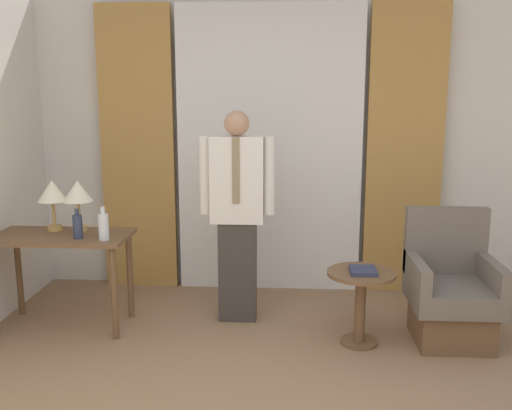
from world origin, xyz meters
TOP-DOWN VIEW (x-y plane):
  - wall_back at (0.00, 3.06)m, footprint 10.00×0.06m
  - curtain_sheer_center at (0.00, 2.93)m, footprint 1.66×0.06m
  - curtain_drape_left at (-1.21, 2.93)m, footprint 0.67×0.06m
  - curtain_drape_right at (1.21, 2.93)m, footprint 0.67×0.06m
  - desk at (-1.56, 1.93)m, footprint 1.05×0.55m
  - table_lamp_left at (-1.67, 2.07)m, footprint 0.23×0.23m
  - table_lamp_right at (-1.46, 2.07)m, footprint 0.23×0.23m
  - bottle_near_edge at (-1.39, 1.84)m, footprint 0.07×0.07m
  - bottle_by_lamp at (-1.18, 1.80)m, footprint 0.08×0.08m
  - person at (-0.22, 2.15)m, footprint 0.60×0.20m
  - armchair at (1.38, 1.86)m, footprint 0.61×0.63m
  - side_table at (0.71, 1.74)m, footprint 0.49×0.49m
  - book at (0.72, 1.72)m, footprint 0.19×0.21m

SIDE VIEW (x-z plane):
  - armchair at x=1.38m, z-range -0.13..0.83m
  - side_table at x=0.71m, z-range 0.10..0.65m
  - book at x=0.72m, z-range 0.55..0.58m
  - desk at x=-1.56m, z-range 0.25..0.99m
  - bottle_near_edge at x=-1.39m, z-range 0.72..0.95m
  - bottle_by_lamp at x=-1.18m, z-range 0.72..0.97m
  - person at x=-0.22m, z-range 0.08..1.76m
  - table_lamp_left at x=-1.67m, z-range 0.84..1.24m
  - table_lamp_right at x=-1.46m, z-range 0.84..1.24m
  - curtain_sheer_center at x=0.00m, z-range 0.00..2.58m
  - curtain_drape_left at x=-1.21m, z-range 0.00..2.58m
  - curtain_drape_right at x=1.21m, z-range 0.00..2.58m
  - wall_back at x=0.00m, z-range 0.00..2.70m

